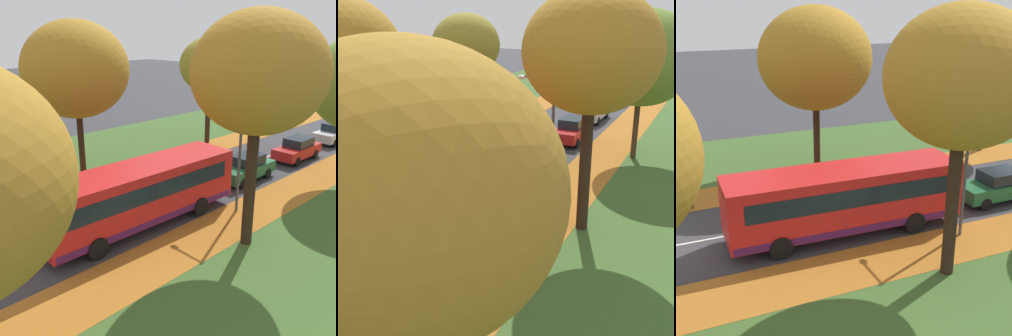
{
  "view_description": "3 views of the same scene",
  "coord_description": "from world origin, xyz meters",
  "views": [
    {
      "loc": [
        15.02,
        -2.92,
        9.02
      ],
      "look_at": [
        1.16,
        10.29,
        2.19
      ],
      "focal_mm": 42.0,
      "sensor_mm": 36.0,
      "label": 1
    },
    {
      "loc": [
        11.08,
        -7.45,
        9.21
      ],
      "look_at": [
        1.9,
        11.87,
        1.51
      ],
      "focal_mm": 50.0,
      "sensor_mm": 36.0,
      "label": 2
    },
    {
      "loc": [
        18.86,
        0.47,
        9.84
      ],
      "look_at": [
        -0.18,
        8.76,
        2.29
      ],
      "focal_mm": 50.0,
      "sensor_mm": 36.0,
      "label": 3
    }
  ],
  "objects": [
    {
      "name": "leaf_litter_left",
      "position": [
        -4.6,
        14.0,
        0.01
      ],
      "size": [
        2.8,
        60.0,
        0.0
      ],
      "primitive_type": "cube",
      "color": "#B26B23",
      "rests_on": "grass_verge_left"
    },
    {
      "name": "leaf_litter_right",
      "position": [
        4.6,
        14.0,
        0.01
      ],
      "size": [
        2.8,
        60.0,
        0.0
      ],
      "primitive_type": "cube",
      "color": "#B26B23",
      "rests_on": "grass_verge_right"
    },
    {
      "name": "bollard_fifth",
      "position": [
        -3.51,
        11.76,
        0.33
      ],
      "size": [
        0.12,
        0.12,
        0.67
      ],
      "primitive_type": "cylinder",
      "color": "#4C3823",
      "rests_on": "ground"
    },
    {
      "name": "tree_left_near",
      "position": [
        -5.89,
        9.5,
        6.71
      ],
      "size": [
        6.34,
        6.34,
        9.57
      ],
      "color": "black",
      "rests_on": "ground"
    },
    {
      "name": "bollard_third",
      "position": [
        -3.59,
        5.26,
        0.33
      ],
      "size": [
        0.12,
        0.12,
        0.66
      ],
      "primitive_type": "cylinder",
      "color": "#4C3823",
      "rests_on": "ground"
    },
    {
      "name": "grass_verge_left",
      "position": [
        -9.2,
        20.0,
        0.0
      ],
      "size": [
        12.0,
        90.0,
        0.01
      ],
      "primitive_type": "cube",
      "color": "#3D6028",
      "rests_on": "ground"
    },
    {
      "name": "bollard_fourth",
      "position": [
        -3.59,
        8.51,
        0.32
      ],
      "size": [
        0.12,
        0.12,
        0.65
      ],
      "primitive_type": "cylinder",
      "color": "#4C3823",
      "rests_on": "ground"
    },
    {
      "name": "bus",
      "position": [
        1.71,
        7.96,
        1.7
      ],
      "size": [
        2.89,
        10.47,
        2.98
      ],
      "color": "red",
      "rests_on": "ground"
    },
    {
      "name": "bollard_sixth",
      "position": [
        -3.58,
        15.02,
        0.31
      ],
      "size": [
        0.12,
        0.12,
        0.63
      ],
      "primitive_type": "cylinder",
      "color": "#4C3823",
      "rests_on": "ground"
    },
    {
      "name": "tree_right_near",
      "position": [
        6.27,
        10.23,
        7.36
      ],
      "size": [
        5.33,
        5.33,
        9.8
      ],
      "color": "black",
      "rests_on": "ground"
    },
    {
      "name": "tree_left_mid",
      "position": [
        -5.63,
        21.26,
        6.28
      ],
      "size": [
        4.72,
        4.72,
        8.43
      ],
      "color": "black",
      "rests_on": "ground"
    },
    {
      "name": "car_red_following",
      "position": [
        1.79,
        22.61,
        0.81
      ],
      "size": [
        1.8,
        4.21,
        1.62
      ],
      "color": "#B21919",
      "rests_on": "ground"
    },
    {
      "name": "car_silver_third_in_line",
      "position": [
        1.53,
        29.02,
        0.81
      ],
      "size": [
        1.83,
        4.22,
        1.62
      ],
      "color": "#B7BABF",
      "rests_on": "ground"
    },
    {
      "name": "streetlamp_right",
      "position": [
        3.67,
        12.53,
        3.74
      ],
      "size": [
        1.89,
        0.28,
        6.0
      ],
      "color": "#47474C",
      "rests_on": "ground"
    },
    {
      "name": "car_green_lead",
      "position": [
        1.64,
        16.56,
        0.81
      ],
      "size": [
        1.8,
        4.21,
        1.62
      ],
      "color": "#1E6038",
      "rests_on": "ground"
    },
    {
      "name": "road_centre_line",
      "position": [
        0.0,
        20.0,
        0.0
      ],
      "size": [
        0.12,
        80.0,
        0.01
      ],
      "primitive_type": "cube",
      "color": "silver",
      "rests_on": "ground"
    }
  ]
}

